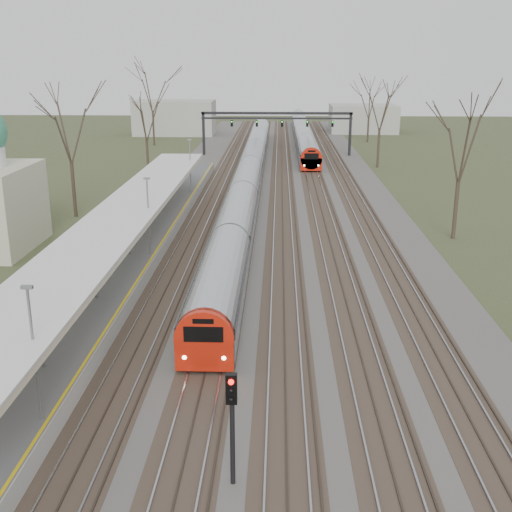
{
  "coord_description": "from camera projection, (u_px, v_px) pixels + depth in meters",
  "views": [
    {
      "loc": [
        0.63,
        -5.72,
        13.29
      ],
      "look_at": [
        -0.68,
        30.64,
        2.0
      ],
      "focal_mm": 45.0,
      "sensor_mm": 36.0,
      "label": 1
    }
  ],
  "objects": [
    {
      "name": "train_far",
      "position": [
        303.0,
        133.0,
        104.92
      ],
      "size": [
        2.62,
        60.21,
        3.05
      ],
      "color": "#AAADB5",
      "rests_on": "ground"
    },
    {
      "name": "platform",
      "position": [
        141.0,
        246.0,
        45.38
      ],
      "size": [
        3.5,
        69.0,
        1.0
      ],
      "primitive_type": "cube",
      "color": "#9E9B93",
      "rests_on": "ground"
    },
    {
      "name": "signal_post",
      "position": [
        232.0,
        413.0,
        19.93
      ],
      "size": [
        0.35,
        0.45,
        4.1
      ],
      "color": "black",
      "rests_on": "ground"
    },
    {
      "name": "track_bed",
      "position": [
        275.0,
        201.0,
        61.89
      ],
      "size": [
        24.0,
        160.0,
        0.22
      ],
      "color": "#474442",
      "rests_on": "ground"
    },
    {
      "name": "tree_east_far",
      "position": [
        462.0,
        143.0,
        46.87
      ],
      "size": [
        5.0,
        5.0,
        10.3
      ],
      "color": "#2D231C",
      "rests_on": "ground"
    },
    {
      "name": "tree_west_far",
      "position": [
        68.0,
        124.0,
        53.44
      ],
      "size": [
        5.5,
        5.5,
        11.33
      ],
      "color": "#2D231C",
      "rests_on": "ground"
    },
    {
      "name": "canopy",
      "position": [
        124.0,
        214.0,
        40.05
      ],
      "size": [
        4.1,
        50.0,
        3.11
      ],
      "color": "slate",
      "rests_on": "platform"
    },
    {
      "name": "train_near",
      "position": [
        250.0,
        170.0,
        70.24
      ],
      "size": [
        2.62,
        90.21,
        3.05
      ],
      "color": "#AAADB5",
      "rests_on": "ground"
    },
    {
      "name": "signal_gantry",
      "position": [
        277.0,
        120.0,
        89.07
      ],
      "size": [
        21.0,
        0.59,
        6.08
      ],
      "color": "black",
      "rests_on": "ground"
    }
  ]
}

